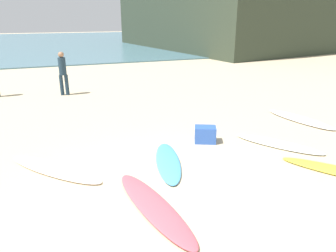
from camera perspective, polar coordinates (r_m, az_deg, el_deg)
name	(u,v)px	position (r m, az deg, el deg)	size (l,w,h in m)	color
ground_plane	(174,195)	(5.67, 1.12, -12.25)	(120.00, 120.00, 0.00)	#C6B28E
ocean_water	(59,42)	(40.71, -19.11, 14.15)	(120.00, 40.00, 0.08)	slate
surfboard_0	(54,169)	(6.84, -19.77, -7.28)	(0.53, 2.42, 0.07)	#F5E0C8
surfboard_2	(168,162)	(6.73, -0.01, -6.45)	(0.50, 2.01, 0.08)	#499CDA
surfboard_4	(278,144)	(8.10, 19.20, -3.04)	(0.53, 2.14, 0.07)	white
surfboard_5	(154,206)	(5.29, -2.60, -14.24)	(0.50, 2.43, 0.08)	#D34D59
surfboard_6	(300,119)	(10.23, 22.67, 1.16)	(0.59, 2.26, 0.08)	silver
beachgoer_near	(63,71)	(13.01, -18.43, 9.32)	(0.34, 0.34, 1.67)	#1E3342
beach_cooler	(205,134)	(7.83, 6.72, -1.52)	(0.52, 0.37, 0.40)	#2D56B2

